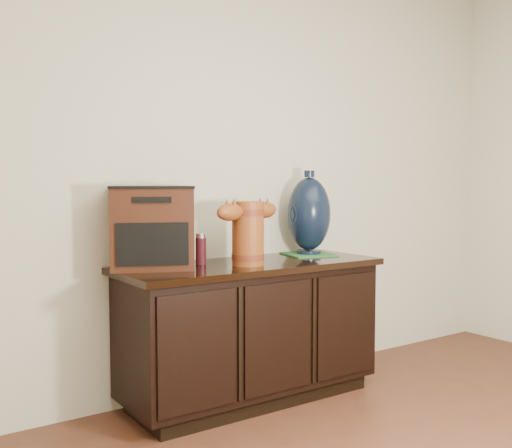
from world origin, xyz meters
TOP-DOWN VIEW (x-y plane):
  - sideboard at (0.00, 2.23)m, footprint 1.46×0.56m
  - terracotta_vessel at (-0.07, 2.15)m, footprint 0.47×0.22m
  - tv_radio at (-0.52, 2.34)m, footprint 0.51×0.46m
  - green_mat at (0.48, 2.31)m, footprint 0.32×0.32m
  - lamp_base at (0.48, 2.31)m, footprint 0.30×0.30m
  - spray_can at (-0.25, 2.32)m, footprint 0.06×0.06m

SIDE VIEW (x-z plane):
  - sideboard at x=0.00m, z-range 0.01..0.76m
  - green_mat at x=0.48m, z-range 0.76..0.76m
  - spray_can at x=-0.25m, z-range 0.75..0.92m
  - terracotta_vessel at x=-0.07m, z-range 0.78..1.11m
  - tv_radio at x=-0.52m, z-range 0.75..1.17m
  - lamp_base at x=0.48m, z-range 0.75..1.24m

